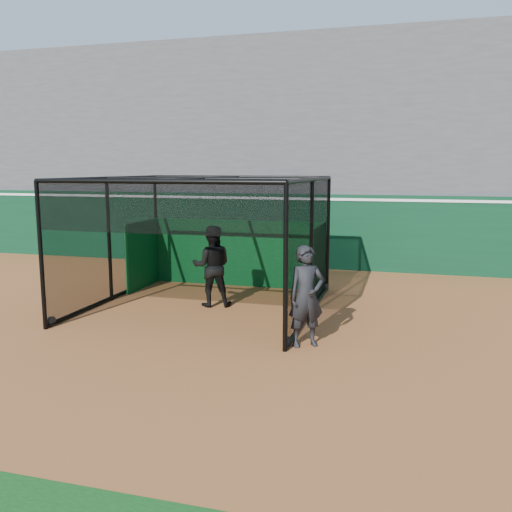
# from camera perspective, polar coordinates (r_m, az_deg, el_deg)

# --- Properties ---
(ground) EXTENTS (120.00, 120.00, 0.00)m
(ground) POSITION_cam_1_polar(r_m,az_deg,el_deg) (10.96, -6.90, -8.70)
(ground) COLOR #97582C
(ground) RESTS_ON ground
(outfield_wall) EXTENTS (50.00, 0.50, 2.50)m
(outfield_wall) POSITION_cam_1_polar(r_m,az_deg,el_deg) (18.67, 3.07, 2.85)
(outfield_wall) COLOR #09341C
(outfield_wall) RESTS_ON ground
(grandstand) EXTENTS (50.00, 7.85, 8.95)m
(grandstand) POSITION_cam_1_polar(r_m,az_deg,el_deg) (22.28, 5.32, 12.07)
(grandstand) COLOR #4C4C4F
(grandstand) RESTS_ON ground
(batting_cage) EXTENTS (5.27, 5.43, 3.11)m
(batting_cage) POSITION_cam_1_polar(r_m,az_deg,el_deg) (13.11, -5.39, 1.26)
(batting_cage) COLOR black
(batting_cage) RESTS_ON ground
(batter) EXTENTS (1.15, 1.02, 1.99)m
(batter) POSITION_cam_1_polar(r_m,az_deg,el_deg) (13.28, -4.66, -1.06)
(batter) COLOR black
(batter) RESTS_ON ground
(on_deck_player) EXTENTS (0.84, 0.77, 1.94)m
(on_deck_player) POSITION_cam_1_polar(r_m,az_deg,el_deg) (10.29, 5.31, -4.25)
(on_deck_player) COLOR black
(on_deck_player) RESTS_ON ground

